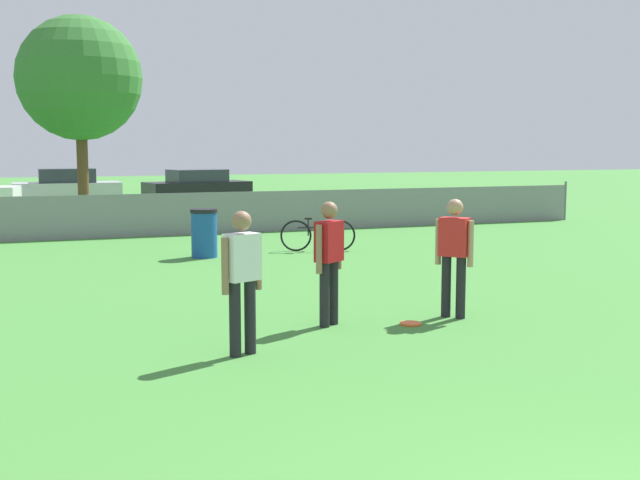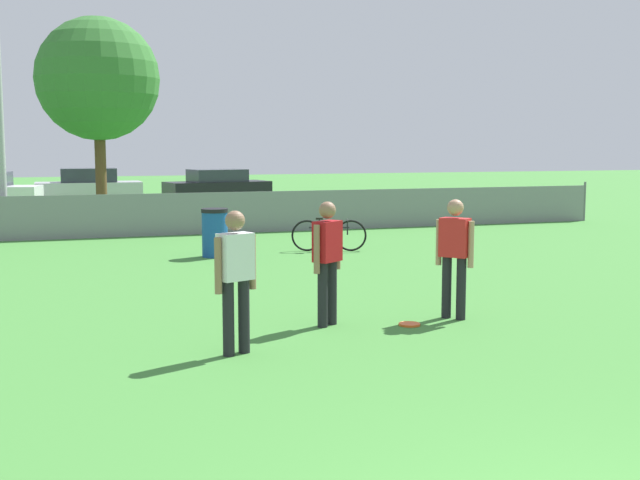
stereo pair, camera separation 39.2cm
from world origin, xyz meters
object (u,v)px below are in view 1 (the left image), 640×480
at_px(frisbee_disc, 411,324).
at_px(trash_bin, 204,233).
at_px(player_receiver_white, 242,273).
at_px(parked_car_silver, 67,188).
at_px(parked_car_dark, 197,186).
at_px(bicycle_sideline, 318,235).
at_px(player_defender_red, 454,250).
at_px(player_thrower_red, 329,255).
at_px(tree_near_pole, 80,79).

distance_m(frisbee_disc, trash_bin, 7.32).
height_order(player_receiver_white, frisbee_disc, player_receiver_white).
relative_size(trash_bin, parked_car_silver, 0.25).
bearing_deg(parked_car_dark, bicycle_sideline, -103.10).
bearing_deg(parked_car_dark, player_receiver_white, -111.48).
xyz_separation_m(player_defender_red, player_thrower_red, (-1.76, 0.15, 0.00)).
xyz_separation_m(player_defender_red, trash_bin, (-1.86, 7.04, -0.42)).
bearing_deg(frisbee_disc, parked_car_dark, 84.65).
height_order(tree_near_pole, player_receiver_white, tree_near_pole).
height_order(player_receiver_white, bicycle_sideline, player_receiver_white).
bearing_deg(bicycle_sideline, player_thrower_red, -91.32).
bearing_deg(player_defender_red, player_thrower_red, -133.60).
bearing_deg(player_receiver_white, parked_car_dark, 56.99).
distance_m(player_defender_red, parked_car_silver, 23.29).
height_order(bicycle_sideline, parked_car_dark, parked_car_dark).
bearing_deg(tree_near_pole, parked_car_silver, 89.91).
height_order(parked_car_silver, parked_car_dark, parked_car_silver).
relative_size(player_thrower_red, trash_bin, 1.59).
bearing_deg(parked_car_silver, parked_car_dark, 0.21).
distance_m(player_thrower_red, frisbee_disc, 1.41).
height_order(player_defender_red, player_thrower_red, same).
bearing_deg(trash_bin, tree_near_pole, 102.89).
relative_size(tree_near_pole, player_receiver_white, 3.73).
bearing_deg(tree_near_pole, player_thrower_red, -82.67).
relative_size(player_defender_red, player_thrower_red, 1.00).
xyz_separation_m(tree_near_pole, player_receiver_white, (0.46, -15.79, -3.30)).
distance_m(tree_near_pole, parked_car_silver, 8.83).
xyz_separation_m(player_defender_red, bicycle_sideline, (0.71, 7.11, -0.57)).
xyz_separation_m(player_thrower_red, trash_bin, (-0.10, 6.89, -0.42)).
height_order(tree_near_pole, player_defender_red, tree_near_pole).
height_order(player_receiver_white, trash_bin, player_receiver_white).
distance_m(bicycle_sideline, trash_bin, 2.58).
bearing_deg(player_thrower_red, player_receiver_white, -179.90).
bearing_deg(parked_car_dark, parked_car_silver, 169.34).
relative_size(frisbee_disc, parked_car_silver, 0.07).
xyz_separation_m(player_defender_red, player_receiver_white, (-3.19, -0.88, 0.00)).
bearing_deg(player_defender_red, parked_car_silver, 150.19).
xyz_separation_m(player_receiver_white, parked_car_silver, (-0.45, 23.88, -0.23)).
xyz_separation_m(tree_near_pole, player_defender_red, (3.66, -14.91, -3.30)).
height_order(player_defender_red, bicycle_sideline, player_defender_red).
relative_size(bicycle_sideline, parked_car_silver, 0.40).
distance_m(tree_near_pole, bicycle_sideline, 9.74).
distance_m(tree_near_pole, player_defender_red, 15.70).
height_order(bicycle_sideline, trash_bin, trash_bin).
xyz_separation_m(player_thrower_red, parked_car_silver, (-1.89, 22.85, -0.23)).
xyz_separation_m(frisbee_disc, bicycle_sideline, (1.45, 7.29, 0.35)).
bearing_deg(parked_car_dark, player_thrower_red, -108.46).
relative_size(player_receiver_white, frisbee_disc, 5.62).
bearing_deg(parked_car_dark, trash_bin, -112.16).
relative_size(tree_near_pole, parked_car_silver, 1.51).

